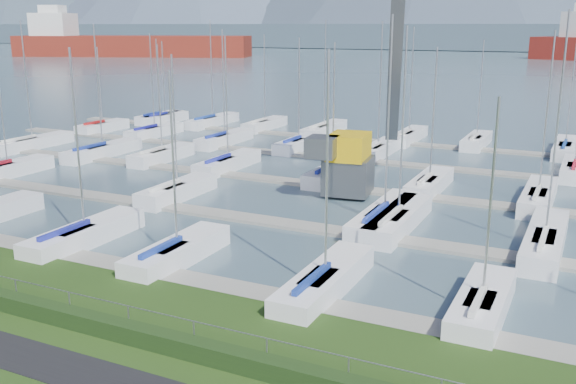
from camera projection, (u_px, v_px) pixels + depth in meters
The scene contains 9 objects.
path at pixel (96, 377), 21.77m from camera, with size 160.00×2.00×0.04m, color black.
water at pixel (564, 56), 250.88m from camera, with size 800.00×540.00×0.20m, color #475C68.
hedge at pixel (144, 336), 23.94m from camera, with size 80.00×0.70×0.70m, color #1D3212.
fence at pixel (149, 311), 24.08m from camera, with size 0.04×0.04×80.00m, color gray.
foothill at pixel (574, 37), 310.21m from camera, with size 900.00×80.00×12.00m, color #435562.
docks at pixel (371, 191), 47.08m from camera, with size 90.00×41.60×0.25m.
crane at pixel (362, 116), 45.60m from camera, with size 6.29×13.22×22.35m.
cargo_ship_west at pixel (122, 46), 249.19m from camera, with size 91.18×46.93×21.50m.
sailboat_fleet at pixel (352, 107), 49.57m from camera, with size 75.01×49.88×13.02m.
Camera 1 is at (14.37, -17.67, 11.61)m, focal length 40.00 mm.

